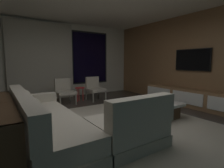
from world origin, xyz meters
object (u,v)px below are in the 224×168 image
object	(u,v)px
mounted_tv	(192,60)
side_stool	(80,90)
sectional_couch	(67,125)
coffee_table	(149,109)
accent_chair_near_window	(94,87)
accent_chair_by_curtain	(64,90)
book_stack_on_coffee_table	(149,98)
media_console	(193,99)

from	to	relation	value
mounted_tv	side_stool	bearing A→B (deg)	137.83
sectional_couch	coffee_table	distance (m)	2.07
accent_chair_near_window	mounted_tv	size ratio (longest dim) A/B	0.72
coffee_table	accent_chair_by_curtain	size ratio (longest dim) A/B	1.49
coffee_table	mounted_tv	size ratio (longest dim) A/B	1.06
accent_chair_by_curtain	side_stool	xyz separation A→B (m)	(0.54, 0.05, -0.06)
sectional_couch	coffee_table	bearing A→B (deg)	6.44
mounted_tv	book_stack_on_coffee_table	bearing A→B (deg)	178.97
accent_chair_by_curtain	media_console	distance (m)	3.81
side_stool	sectional_couch	bearing A→B (deg)	-117.05
book_stack_on_coffee_table	media_console	bearing A→B (deg)	-8.63
sectional_couch	mounted_tv	size ratio (longest dim) A/B	2.29
sectional_couch	side_stool	size ratio (longest dim) A/B	5.43
book_stack_on_coffee_table	side_stool	size ratio (longest dim) A/B	0.62
accent_chair_near_window	mounted_tv	xyz separation A→B (m)	(2.04, -2.25, 0.92)
accent_chair_near_window	mounted_tv	distance (m)	3.18
sectional_couch	media_console	size ratio (longest dim) A/B	0.81
side_stool	mounted_tv	size ratio (longest dim) A/B	0.42
side_stool	accent_chair_by_curtain	bearing A→B (deg)	-175.03
coffee_table	accent_chair_near_window	xyz separation A→B (m)	(-0.17, 2.40, 0.25)
side_stool	media_console	world-z (taller)	media_console
accent_chair_near_window	coffee_table	bearing A→B (deg)	-86.00
media_console	sectional_couch	bearing A→B (deg)	-177.26
accent_chair_near_window	media_console	bearing A→B (deg)	-52.82
sectional_couch	media_console	world-z (taller)	sectional_couch
accent_chair_by_curtain	side_stool	size ratio (longest dim) A/B	1.70
book_stack_on_coffee_table	side_stool	distance (m)	2.44
book_stack_on_coffee_table	accent_chair_by_curtain	bearing A→B (deg)	122.19
coffee_table	side_stool	size ratio (longest dim) A/B	2.52
sectional_couch	accent_chair_by_curtain	world-z (taller)	sectional_couch
coffee_table	book_stack_on_coffee_table	distance (m)	0.33
accent_chair_by_curtain	sectional_couch	bearing A→B (deg)	-107.55
coffee_table	accent_chair_by_curtain	bearing A→B (deg)	116.77
sectional_couch	mounted_tv	xyz separation A→B (m)	(3.92, 0.38, 1.06)
sectional_couch	book_stack_on_coffee_table	distance (m)	2.28
media_console	side_stool	bearing A→B (deg)	133.38
coffee_table	media_console	bearing A→B (deg)	-1.77
book_stack_on_coffee_table	accent_chair_near_window	distance (m)	2.25
accent_chair_by_curtain	mounted_tv	size ratio (longest dim) A/B	0.72
accent_chair_by_curtain	media_console	world-z (taller)	accent_chair_by_curtain
accent_chair_by_curtain	mounted_tv	xyz separation A→B (m)	(3.09, -2.26, 0.92)
book_stack_on_coffee_table	side_stool	xyz separation A→B (m)	(-0.87, 2.28, -0.02)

